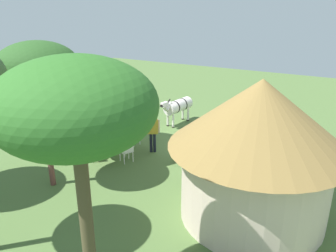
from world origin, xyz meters
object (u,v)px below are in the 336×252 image
at_px(patio_dining_table, 114,138).
at_px(zebra_by_umbrella, 178,106).
at_px(acacia_tree_far_lawn, 38,67).
at_px(acacia_tree_right_background, 75,109).
at_px(standing_watcher, 263,118).
at_px(zebra_nearest_camera, 227,120).
at_px(patio_chair_east_end, 104,132).
at_px(thatched_hut, 257,146).
at_px(patio_chair_west_end, 135,133).
at_px(patio_chair_near_lawn, 127,150).
at_px(patio_chair_near_hut, 90,148).
at_px(shade_umbrella, 111,93).
at_px(guest_beside_umbrella, 153,129).
at_px(striped_lounge_chair, 187,155).

bearing_deg(patio_dining_table, zebra_by_umbrella, -99.13).
height_order(acacia_tree_far_lawn, acacia_tree_right_background, acacia_tree_right_background).
relative_size(standing_watcher, zebra_nearest_camera, 0.95).
relative_size(patio_chair_east_end, zebra_by_umbrella, 0.38).
relative_size(zebra_by_umbrella, acacia_tree_right_background, 0.46).
height_order(thatched_hut, patio_chair_west_end, thatched_hut).
xyz_separation_m(patio_chair_west_end, patio_chair_east_end, (1.28, 0.55, 0.00)).
bearing_deg(patio_chair_near_lawn, patio_chair_near_hut, 140.45).
relative_size(patio_chair_west_end, zebra_by_umbrella, 0.38).
bearing_deg(patio_chair_near_hut, shade_umbrella, 90.00).
bearing_deg(acacia_tree_far_lawn, standing_watcher, -125.30).
xyz_separation_m(patio_dining_table, guest_beside_umbrella, (-1.38, -0.78, 0.35)).
distance_m(shade_umbrella, guest_beside_umbrella, 2.22).
bearing_deg(striped_lounge_chair, shade_umbrella, -92.97).
height_order(patio_chair_east_end, patio_chair_near_hut, same).
bearing_deg(patio_chair_near_lawn, shade_umbrella, 90.00).
bearing_deg(shade_umbrella, standing_watcher, -139.52).
bearing_deg(patio_dining_table, patio_chair_near_hut, 73.41).
xyz_separation_m(patio_dining_table, standing_watcher, (-5.03, -4.29, 0.38)).
xyz_separation_m(shade_umbrella, acacia_tree_right_background, (-4.34, 6.44, 1.76)).
bearing_deg(thatched_hut, patio_chair_near_hut, -4.97).
bearing_deg(acacia_tree_far_lawn, acacia_tree_right_background, 144.49).
relative_size(striped_lounge_chair, acacia_tree_far_lawn, 0.19).
bearing_deg(patio_chair_east_end, standing_watcher, 151.02).
xyz_separation_m(patio_chair_east_end, patio_chair_near_hut, (-0.67, 1.66, 0.00)).
relative_size(standing_watcher, acacia_tree_right_background, 0.33).
relative_size(patio_chair_near_lawn, standing_watcher, 0.53).
bearing_deg(zebra_nearest_camera, standing_watcher, 81.03).
xyz_separation_m(striped_lounge_chair, acacia_tree_far_lawn, (3.26, 3.83, 3.80)).
xyz_separation_m(patio_dining_table, striped_lounge_chair, (-3.01, -0.66, -0.40)).
distance_m(shade_umbrella, patio_chair_east_end, 2.33).
relative_size(thatched_hut, shade_umbrella, 1.31).
xyz_separation_m(zebra_nearest_camera, acacia_tree_far_lawn, (3.91, 6.52, 3.07)).
height_order(patio_dining_table, zebra_by_umbrella, zebra_by_umbrella).
distance_m(patio_chair_near_lawn, standing_watcher, 6.29).
bearing_deg(acacia_tree_far_lawn, thatched_hut, -166.88).
xyz_separation_m(patio_chair_west_end, zebra_nearest_camera, (-3.38, -2.25, 0.46)).
distance_m(patio_dining_table, patio_chair_near_hut, 1.15).
xyz_separation_m(thatched_hut, striped_lounge_chair, (3.17, -2.33, -1.96)).
xyz_separation_m(standing_watcher, zebra_by_umbrella, (4.33, -0.06, -0.10)).
distance_m(patio_chair_east_end, acacia_tree_far_lawn, 5.18).
bearing_deg(standing_watcher, patio_chair_east_end, 71.14).
bearing_deg(thatched_hut, shade_umbrella, -15.06).
distance_m(striped_lounge_chair, acacia_tree_right_background, 8.28).
height_order(guest_beside_umbrella, acacia_tree_far_lawn, acacia_tree_far_lawn).
height_order(patio_chair_west_end, standing_watcher, standing_watcher).
height_order(guest_beside_umbrella, acacia_tree_right_background, acacia_tree_right_background).
distance_m(shade_umbrella, zebra_by_umbrella, 4.70).
bearing_deg(patio_chair_near_lawn, standing_watcher, -12.30).
distance_m(thatched_hut, patio_chair_near_hut, 6.75).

